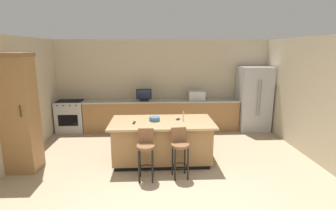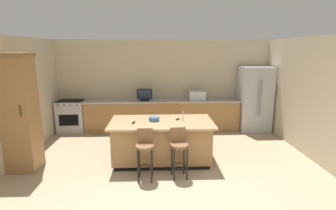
{
  "view_description": "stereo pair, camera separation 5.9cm",
  "coord_description": "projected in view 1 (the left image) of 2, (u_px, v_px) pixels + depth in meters",
  "views": [
    {
      "loc": [
        -0.27,
        -3.23,
        2.42
      ],
      "look_at": [
        0.06,
        3.0,
        1.06
      ],
      "focal_mm": 27.7,
      "sensor_mm": 36.0,
      "label": 1
    },
    {
      "loc": [
        -0.21,
        -3.23,
        2.42
      ],
      "look_at": [
        0.06,
        3.0,
        1.06
      ],
      "focal_mm": 27.7,
      "sensor_mm": 36.0,
      "label": 2
    }
  ],
  "objects": [
    {
      "name": "wall_back",
      "position": [
        163.0,
        84.0,
        8.02
      ],
      "size": [
        6.92,
        0.12,
        2.69
      ],
      "primitive_type": "cube",
      "color": "beige",
      "rests_on": "ground_plane"
    },
    {
      "name": "wall_left",
      "position": [
        15.0,
        100.0,
        5.54
      ],
      "size": [
        0.12,
        5.14,
        2.69
      ],
      "primitive_type": "cube",
      "color": "beige",
      "rests_on": "ground_plane"
    },
    {
      "name": "wall_right",
      "position": [
        310.0,
        97.0,
        5.87
      ],
      "size": [
        0.12,
        5.14,
        2.69
      ],
      "primitive_type": "cube",
      "color": "beige",
      "rests_on": "ground_plane"
    },
    {
      "name": "counter_back",
      "position": [
        162.0,
        115.0,
        7.83
      ],
      "size": [
        4.6,
        0.62,
        0.91
      ],
      "color": "#9E7042",
      "rests_on": "ground_plane"
    },
    {
      "name": "kitchen_island",
      "position": [
        162.0,
        141.0,
        5.6
      ],
      "size": [
        2.19,
        1.15,
        0.91
      ],
      "color": "black",
      "rests_on": "ground_plane"
    },
    {
      "name": "refrigerator",
      "position": [
        253.0,
        99.0,
        7.79
      ],
      "size": [
        0.9,
        0.8,
        1.91
      ],
      "color": "#B7BABF",
      "rests_on": "ground_plane"
    },
    {
      "name": "range_oven",
      "position": [
        71.0,
        116.0,
        7.69
      ],
      "size": [
        0.79,
        0.63,
        0.93
      ],
      "color": "#B7BABF",
      "rests_on": "ground_plane"
    },
    {
      "name": "cabinet_tower",
      "position": [
        18.0,
        112.0,
        5.06
      ],
      "size": [
        0.64,
        0.57,
        2.35
      ],
      "color": "#9E7042",
      "rests_on": "ground_plane"
    },
    {
      "name": "microwave",
      "position": [
        197.0,
        95.0,
        7.76
      ],
      "size": [
        0.48,
        0.36,
        0.28
      ],
      "primitive_type": "cube",
      "color": "#B7BABF",
      "rests_on": "counter_back"
    },
    {
      "name": "tv_monitor",
      "position": [
        144.0,
        95.0,
        7.62
      ],
      "size": [
        0.45,
        0.16,
        0.36
      ],
      "color": "black",
      "rests_on": "counter_back"
    },
    {
      "name": "sink_faucet_back",
      "position": [
        162.0,
        96.0,
        7.81
      ],
      "size": [
        0.02,
        0.02,
        0.24
      ],
      "primitive_type": "cylinder",
      "color": "#B2B2B7",
      "rests_on": "counter_back"
    },
    {
      "name": "sink_faucet_island",
      "position": [
        183.0,
        116.0,
        5.51
      ],
      "size": [
        0.02,
        0.02,
        0.22
      ],
      "primitive_type": "cylinder",
      "color": "#B2B2B7",
      "rests_on": "kitchen_island"
    },
    {
      "name": "bar_stool_left",
      "position": [
        146.0,
        150.0,
        4.8
      ],
      "size": [
        0.34,
        0.34,
        0.97
      ],
      "rotation": [
        0.0,
        0.0,
        -0.02
      ],
      "color": "brown",
      "rests_on": "ground_plane"
    },
    {
      "name": "bar_stool_right",
      "position": [
        180.0,
        149.0,
        4.9
      ],
      "size": [
        0.34,
        0.36,
        0.96
      ],
      "rotation": [
        0.0,
        0.0,
        0.13
      ],
      "color": "brown",
      "rests_on": "ground_plane"
    },
    {
      "name": "fruit_bowl",
      "position": [
        154.0,
        119.0,
        5.53
      ],
      "size": [
        0.22,
        0.22,
        0.09
      ],
      "primitive_type": "cylinder",
      "color": "#3F668C",
      "rests_on": "kitchen_island"
    },
    {
      "name": "cell_phone",
      "position": [
        178.0,
        119.0,
        5.65
      ],
      "size": [
        0.11,
        0.16,
        0.01
      ],
      "primitive_type": "cube",
      "rotation": [
        0.0,
        0.0,
        -0.31
      ],
      "color": "black",
      "rests_on": "kitchen_island"
    },
    {
      "name": "tv_remote",
      "position": [
        134.0,
        123.0,
        5.37
      ],
      "size": [
        0.06,
        0.17,
        0.02
      ],
      "primitive_type": "cube",
      "rotation": [
        0.0,
        0.0,
        -0.07
      ],
      "color": "black",
      "rests_on": "kitchen_island"
    }
  ]
}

